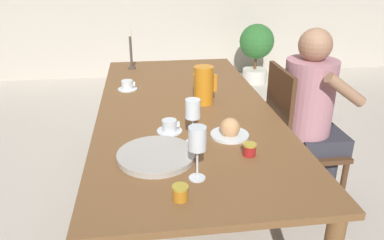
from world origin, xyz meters
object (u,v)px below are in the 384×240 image
Objects in this scene: teacup_across at (127,86)px; candlestick_tall at (131,54)px; wine_glass_water at (193,111)px; person_seated at (313,109)px; jam_jar_red at (249,149)px; serving_tray at (156,156)px; teacup_near_person at (169,127)px; bread_plate at (230,130)px; chair_person_side at (294,139)px; wine_glass_juice at (197,141)px; jam_jar_amber at (180,192)px; potted_plant at (256,47)px; red_pitcher at (204,85)px.

candlestick_tall is (0.02, 0.51, 0.09)m from teacup_across.
wine_glass_water is at bearing -77.35° from candlestick_tall.
jam_jar_red is at bearing -44.20° from person_seated.
serving_tray is at bearing 176.84° from jam_jar_red.
teacup_near_person is 1.00× the size of teacup_across.
candlestick_tall reaches higher than bread_plate.
wine_glass_juice reaches higher than chair_person_side.
chair_person_side is at bearing 36.45° from bread_plate.
person_seated is at bearing 43.94° from jam_jar_amber.
wine_glass_juice is 0.28m from serving_tray.
jam_jar_amber is 0.08× the size of potted_plant.
wine_glass_juice is 1.74× the size of teacup_near_person.
teacup_near_person and teacup_across have the same top height.
person_seated reaches higher than jam_jar_red.
jam_jar_amber is at bearing -121.02° from bread_plate.
wine_glass_water is 1.67× the size of teacup_near_person.
wine_glass_juice reaches higher than bread_plate.
jam_jar_amber is at bearing -77.00° from serving_tray.
potted_plant reaches higher than serving_tray.
red_pitcher is 0.52m from wine_glass_water.
potted_plant is at bearing 65.42° from teacup_near_person.
bread_plate is 0.25× the size of potted_plant.
jam_jar_red is at bearing -35.34° from wine_glass_water.
teacup_near_person is 2.12× the size of jam_jar_amber.
chair_person_side is at bearing 32.40° from serving_tray.
red_pitcher reaches higher than bread_plate.
wine_glass_water is at bearing -59.19° from chair_person_side.
teacup_across is (-1.02, 0.41, 0.26)m from chair_person_side.
wine_glass_juice is 0.65× the size of serving_tray.
teacup_across reaches higher than serving_tray.
potted_plant is at bearing 69.38° from wine_glass_juice.
potted_plant is at bearing 55.26° from teacup_across.
chair_person_side is 0.79m from jam_jar_red.
jam_jar_amber is (0.07, -0.31, 0.02)m from serving_tray.
person_seated is 1.18m from teacup_across.
teacup_across is (-0.46, 0.32, -0.09)m from red_pitcher.
jam_jar_amber is (0.22, -1.27, 0.00)m from teacup_across.
jam_jar_amber is 3.82m from potted_plant.
candlestick_tall is (-0.43, 0.83, 0.00)m from red_pitcher.
wine_glass_water is at bearing -112.11° from potted_plant.
jam_jar_amber is at bearing -104.15° from red_pitcher.
jam_jar_red is (0.23, -0.16, -0.13)m from wine_glass_water.
teacup_near_person reaches higher than serving_tray.
person_seated is at bearing -40.41° from candlestick_tall.
person_seated is 1.43m from candlestick_tall.
candlestick_tall is 0.40× the size of potted_plant.
wine_glass_juice is 3.70× the size of jam_jar_amber.
person_seated is 9.23× the size of teacup_near_person.
person_seated is 6.24× the size of bread_plate.
chair_person_side is at bearing -101.93° from potted_plant.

